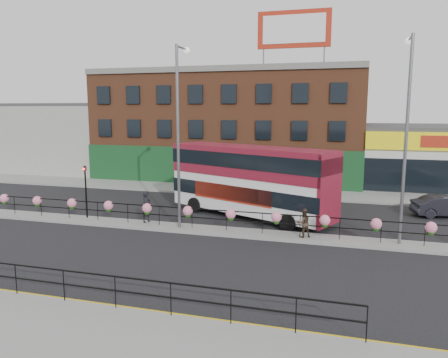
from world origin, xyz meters
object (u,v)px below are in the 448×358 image
(double_decker_bus, at_px, (250,174))
(lamp_column_east, at_px, (407,122))
(car, at_px, (447,206))
(pedestrian_a, at_px, (146,207))
(pedestrian_b, at_px, (304,223))
(lamp_column_west, at_px, (180,121))

(double_decker_bus, relative_size, lamp_column_east, 1.10)
(car, bearing_deg, lamp_column_east, 139.77)
(double_decker_bus, relative_size, car, 2.55)
(pedestrian_a, bearing_deg, double_decker_bus, -39.45)
(double_decker_bus, distance_m, pedestrian_b, 5.69)
(lamp_column_west, bearing_deg, double_decker_bus, 48.66)
(pedestrian_a, bearing_deg, car, -49.20)
(car, bearing_deg, lamp_column_west, 101.63)
(double_decker_bus, xyz_separation_m, lamp_column_west, (-3.20, -3.63, 3.34))
(car, distance_m, pedestrian_a, 18.69)
(pedestrian_a, bearing_deg, lamp_column_west, -77.71)
(double_decker_bus, bearing_deg, pedestrian_a, -148.39)
(lamp_column_west, bearing_deg, pedestrian_a, 173.35)
(pedestrian_b, relative_size, lamp_column_east, 0.15)
(car, relative_size, lamp_column_west, 0.44)
(lamp_column_west, distance_m, lamp_column_east, 11.59)
(lamp_column_east, bearing_deg, pedestrian_b, -174.39)
(double_decker_bus, distance_m, car, 12.57)
(pedestrian_b, height_order, lamp_column_west, lamp_column_west)
(pedestrian_b, distance_m, lamp_column_east, 7.02)
(double_decker_bus, height_order, pedestrian_a, double_decker_bus)
(pedestrian_a, distance_m, lamp_column_west, 5.52)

